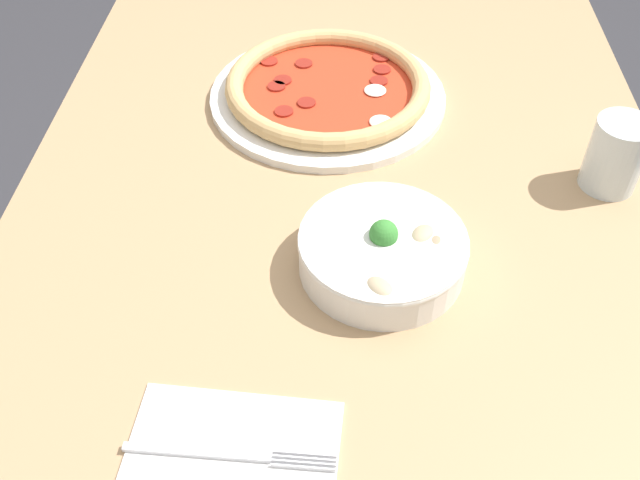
# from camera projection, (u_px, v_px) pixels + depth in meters

# --- Properties ---
(ground_plane) EXTENTS (8.00, 8.00, 0.00)m
(ground_plane) POSITION_uv_depth(u_px,v_px,m) (337.00, 469.00, 1.43)
(ground_plane) COLOR #333338
(dining_table) EXTENTS (1.20, 0.83, 0.74)m
(dining_table) POSITION_uv_depth(u_px,v_px,m) (345.00, 250.00, 0.98)
(dining_table) COLOR tan
(dining_table) RESTS_ON ground_plane
(pizza) EXTENTS (0.34, 0.34, 0.04)m
(pizza) POSITION_uv_depth(u_px,v_px,m) (329.00, 89.00, 1.03)
(pizza) COLOR white
(pizza) RESTS_ON dining_table
(bowl) EXTENTS (0.19, 0.19, 0.07)m
(bowl) POSITION_uv_depth(u_px,v_px,m) (384.00, 249.00, 0.79)
(bowl) COLOR white
(bowl) RESTS_ON dining_table
(fork) EXTENTS (0.02, 0.19, 0.00)m
(fork) POSITION_uv_depth(u_px,v_px,m) (228.00, 455.00, 0.64)
(fork) COLOR silver
(fork) RESTS_ON napkin
(glass) EXTENTS (0.07, 0.07, 0.09)m
(glass) POSITION_uv_depth(u_px,v_px,m) (617.00, 155.00, 0.87)
(glass) COLOR silver
(glass) RESTS_ON dining_table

